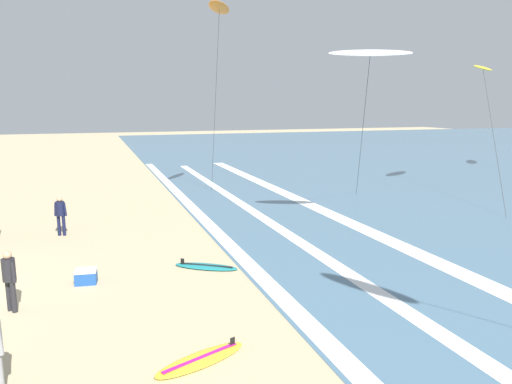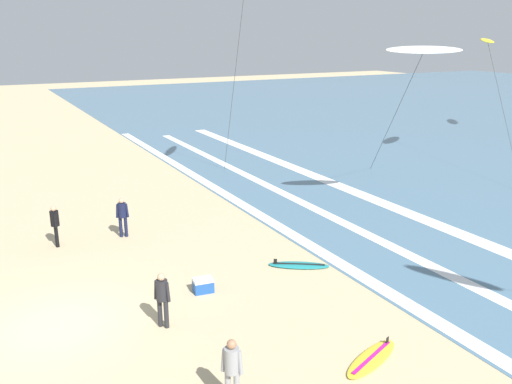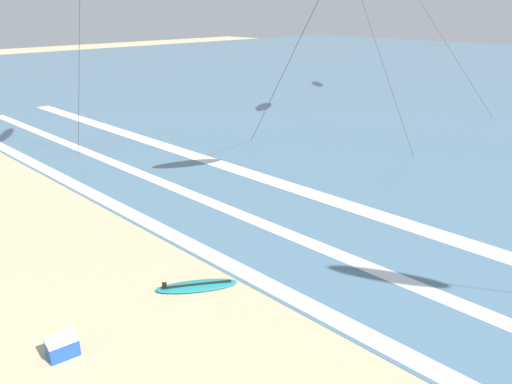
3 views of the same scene
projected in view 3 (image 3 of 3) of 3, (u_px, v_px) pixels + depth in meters
The scene contains 5 objects.
wave_foam_shoreline at pixel (237, 269), 13.92m from camera, with size 56.41×0.56×0.01m, color white.
wave_foam_mid_break at pixel (308, 242), 15.46m from camera, with size 52.38×0.56×0.01m, color white.
wave_foam_outer_break at pixel (348, 206), 18.27m from camera, with size 52.68×0.85×0.01m, color white.
surfboard_foreground_flat at pixel (197, 286), 13.01m from camera, with size 1.64×2.09×0.25m.
cooler_box at pixel (62, 346), 10.44m from camera, with size 0.53×0.67×0.44m.
Camera 3 is at (9.04, 1.09, 6.85)m, focal length 35.54 mm.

